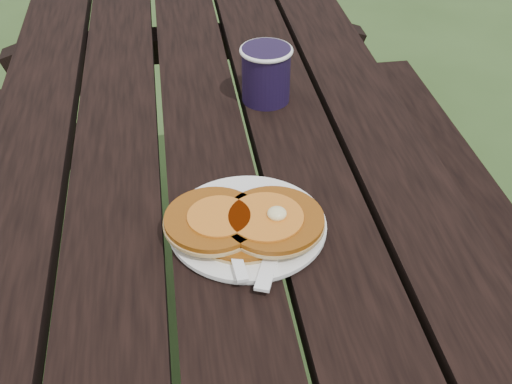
{
  "coord_description": "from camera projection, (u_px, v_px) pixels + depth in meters",
  "views": [
    {
      "loc": [
        -0.05,
        -0.82,
        1.36
      ],
      "look_at": [
        0.05,
        -0.12,
        0.8
      ],
      "focal_mm": 45.0,
      "sensor_mm": 36.0,
      "label": 1
    }
  ],
  "objects": [
    {
      "name": "picnic_table",
      "position": [
        220.0,
        331.0,
        1.25
      ],
      "size": [
        1.36,
        1.8,
        0.75
      ],
      "color": "black",
      "rests_on": "ground"
    },
    {
      "name": "plate",
      "position": [
        247.0,
        226.0,
        0.91
      ],
      "size": [
        0.29,
        0.29,
        0.01
      ],
      "primitive_type": "cylinder",
      "rotation": [
        0.0,
        0.0,
        -0.43
      ],
      "color": "white",
      "rests_on": "picnic_table"
    },
    {
      "name": "pancake_stack",
      "position": [
        245.0,
        222.0,
        0.89
      ],
      "size": [
        0.22,
        0.15,
        0.04
      ],
      "rotation": [
        0.0,
        0.0,
        0.11
      ],
      "color": "#8F4A10",
      "rests_on": "plate"
    },
    {
      "name": "knife",
      "position": [
        276.0,
        243.0,
        0.87
      ],
      "size": [
        0.08,
        0.17,
        0.0
      ],
      "primitive_type": "cube",
      "rotation": [
        0.0,
        0.0,
        -0.37
      ],
      "color": "white",
      "rests_on": "plate"
    },
    {
      "name": "fork",
      "position": [
        235.0,
        252.0,
        0.85
      ],
      "size": [
        0.04,
        0.16,
        0.01
      ],
      "primitive_type": null,
      "rotation": [
        0.0,
        0.0,
        0.07
      ],
      "color": "white",
      "rests_on": "plate"
    },
    {
      "name": "coffee_cup",
      "position": [
        266.0,
        71.0,
        1.16
      ],
      "size": [
        0.1,
        0.1,
        0.1
      ],
      "rotation": [
        0.0,
        0.0,
        0.21
      ],
      "color": "black",
      "rests_on": "picnic_table"
    }
  ]
}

